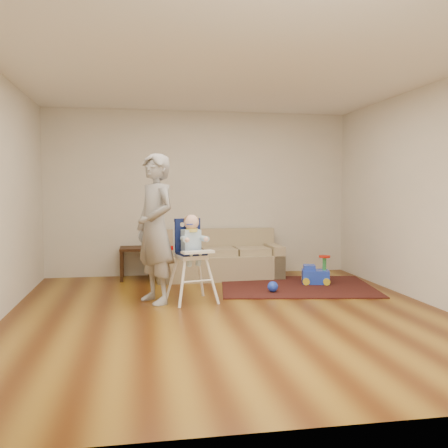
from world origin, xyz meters
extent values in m
plane|color=#492209|center=(0.00, 0.00, 0.00)|extent=(5.50, 5.50, 0.00)
cube|color=beige|center=(0.00, 2.75, 1.35)|extent=(5.00, 0.04, 2.70)
cube|color=beige|center=(2.50, 0.00, 1.35)|extent=(0.04, 5.50, 2.70)
cube|color=white|center=(0.00, 0.00, 2.70)|extent=(5.00, 5.50, 0.04)
cube|color=#A20200|center=(-0.30, 2.25, 0.50)|extent=(0.46, 0.30, 0.04)
cube|color=black|center=(1.24, 1.38, 0.01)|extent=(2.38, 1.93, 0.02)
sphere|color=blue|center=(0.78, 1.03, 0.09)|extent=(0.15, 0.15, 0.15)
cylinder|color=blue|center=(-0.42, 0.60, 0.99)|extent=(0.04, 0.12, 0.01)
imported|color=#939396|center=(-0.81, 0.73, 0.93)|extent=(0.71, 0.81, 1.86)
camera|label=1|loc=(-1.02, -5.48, 1.42)|focal=40.00mm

